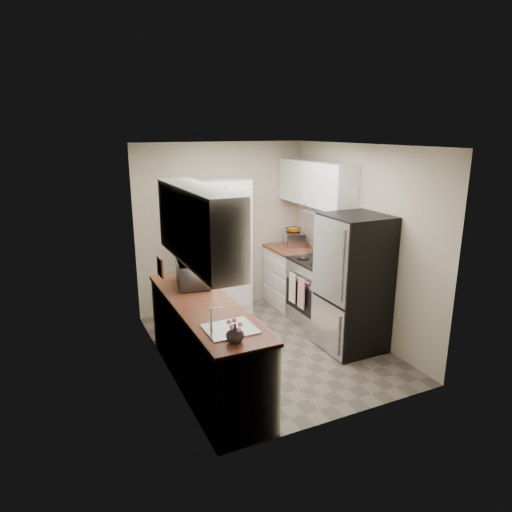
{
  "coord_description": "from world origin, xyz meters",
  "views": [
    {
      "loc": [
        -2.4,
        -4.68,
        2.68
      ],
      "look_at": [
        -0.12,
        0.15,
        1.18
      ],
      "focal_mm": 32.0,
      "sensor_mm": 36.0,
      "label": 1
    }
  ],
  "objects_px": {
    "refrigerator": "(353,283)",
    "wine_bottle": "(182,268)",
    "electric_range": "(319,291)",
    "microwave": "(194,273)",
    "toaster_oven": "(294,239)",
    "pantry_cabinet": "(216,249)"
  },
  "relations": [
    {
      "from": "electric_range",
      "to": "refrigerator",
      "type": "height_order",
      "value": "refrigerator"
    },
    {
      "from": "electric_range",
      "to": "microwave",
      "type": "relative_size",
      "value": 2.14
    },
    {
      "from": "electric_range",
      "to": "wine_bottle",
      "type": "bearing_deg",
      "value": 177.06
    },
    {
      "from": "refrigerator",
      "to": "microwave",
      "type": "distance_m",
      "value": 1.95
    },
    {
      "from": "refrigerator",
      "to": "microwave",
      "type": "height_order",
      "value": "refrigerator"
    },
    {
      "from": "refrigerator",
      "to": "microwave",
      "type": "bearing_deg",
      "value": 162.79
    },
    {
      "from": "refrigerator",
      "to": "wine_bottle",
      "type": "relative_size",
      "value": 6.59
    },
    {
      "from": "microwave",
      "to": "wine_bottle",
      "type": "height_order",
      "value": "microwave"
    },
    {
      "from": "pantry_cabinet",
      "to": "microwave",
      "type": "height_order",
      "value": "pantry_cabinet"
    },
    {
      "from": "wine_bottle",
      "to": "microwave",
      "type": "bearing_deg",
      "value": -82.25
    },
    {
      "from": "microwave",
      "to": "toaster_oven",
      "type": "relative_size",
      "value": 1.45
    },
    {
      "from": "refrigerator",
      "to": "electric_range",
      "type": "bearing_deg",
      "value": 87.52
    },
    {
      "from": "electric_range",
      "to": "toaster_oven",
      "type": "xyz_separation_m",
      "value": [
        0.12,
        0.91,
        0.55
      ]
    },
    {
      "from": "electric_range",
      "to": "toaster_oven",
      "type": "relative_size",
      "value": 3.11
    },
    {
      "from": "pantry_cabinet",
      "to": "microwave",
      "type": "distance_m",
      "value": 1.35
    },
    {
      "from": "pantry_cabinet",
      "to": "electric_range",
      "type": "bearing_deg",
      "value": -38.22
    },
    {
      "from": "refrigerator",
      "to": "toaster_oven",
      "type": "bearing_deg",
      "value": 85.0
    },
    {
      "from": "wine_bottle",
      "to": "toaster_oven",
      "type": "distance_m",
      "value": 2.2
    },
    {
      "from": "electric_range",
      "to": "refrigerator",
      "type": "bearing_deg",
      "value": -92.48
    },
    {
      "from": "pantry_cabinet",
      "to": "microwave",
      "type": "relative_size",
      "value": 3.79
    },
    {
      "from": "electric_range",
      "to": "toaster_oven",
      "type": "height_order",
      "value": "same"
    },
    {
      "from": "pantry_cabinet",
      "to": "refrigerator",
      "type": "distance_m",
      "value": 2.07
    }
  ]
}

